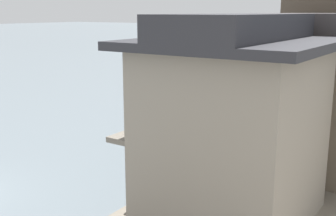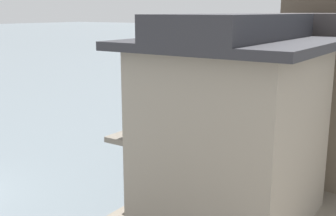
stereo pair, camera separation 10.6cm
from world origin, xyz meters
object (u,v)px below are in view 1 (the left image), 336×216
house_waterfront_second (320,93)px  mooring_post_dock_mid (253,128)px  boat_moored_second (334,62)px  boat_midriver_upstream (265,79)px  mooring_post_dock_far (302,102)px  house_waterfront_nearest (234,122)px  boat_moored_third (315,92)px  mooring_post_dock_near (135,196)px  boat_moored_nearest (199,152)px

house_waterfront_second → mooring_post_dock_mid: size_ratio=7.41×
boat_moored_second → boat_midriver_upstream: 19.54m
boat_moored_second → house_waterfront_second: bearing=-77.7°
boat_midriver_upstream → house_waterfront_second: bearing=-63.9°
boat_midriver_upstream → boat_moored_second: bearing=83.7°
boat_moored_second → house_waterfront_second: 44.10m
boat_midriver_upstream → mooring_post_dock_far: 15.68m
boat_moored_second → house_waterfront_nearest: bearing=-80.1°
boat_moored_third → boat_midriver_upstream: bearing=143.9°
mooring_post_dock_mid → mooring_post_dock_near: bearing=-90.0°
boat_moored_third → house_waterfront_nearest: 25.76m
house_waterfront_second → mooring_post_dock_near: (-3.62, -7.42, -2.60)m
house_waterfront_second → mooring_post_dock_mid: house_waterfront_second is taller
boat_midriver_upstream → mooring_post_dock_far: (7.89, -13.52, 0.93)m
boat_moored_nearest → boat_midriver_upstream: (-5.87, 23.34, 0.09)m
boat_midriver_upstream → mooring_post_dock_near: mooring_post_dock_near is taller
boat_moored_second → house_waterfront_nearest: house_waterfront_nearest is taller
boat_moored_third → mooring_post_dock_mid: 16.95m
house_waterfront_second → mooring_post_dock_mid: (-3.62, 2.11, -2.52)m
boat_moored_second → mooring_post_dock_mid: 41.26m
boat_midriver_upstream → boat_moored_nearest: bearing=-75.9°
mooring_post_dock_far → boat_moored_nearest: bearing=-101.6°
boat_moored_third → boat_midriver_upstream: boat_moored_third is taller
house_waterfront_second → mooring_post_dock_near: bearing=-116.0°
boat_moored_third → mooring_post_dock_far: (1.61, -8.95, 0.90)m
boat_moored_third → mooring_post_dock_near: size_ratio=5.69×
boat_moored_third → house_waterfront_nearest: size_ratio=0.75×
boat_moored_third → mooring_post_dock_near: (1.61, -26.37, 0.88)m
boat_moored_nearest → house_waterfront_nearest: bearing=-52.9°
boat_moored_third → boat_moored_nearest: bearing=-91.2°
mooring_post_dock_far → boat_moored_third: bearing=100.2°
mooring_post_dock_near → mooring_post_dock_far: (0.00, 17.42, 0.02)m
boat_midriver_upstream → house_waterfront_second: 26.43m
house_waterfront_nearest → mooring_post_dock_mid: 9.11m
boat_moored_nearest → boat_moored_second: (-3.71, 42.76, 0.05)m
boat_moored_nearest → boat_midriver_upstream: 24.07m
house_waterfront_nearest → mooring_post_dock_far: house_waterfront_nearest is taller
house_waterfront_second → boat_midriver_upstream: bearing=116.1°
boat_moored_nearest → mooring_post_dock_mid: (2.02, 1.91, 1.08)m
boat_moored_third → mooring_post_dock_mid: mooring_post_dock_mid is taller
boat_moored_nearest → mooring_post_dock_far: size_ratio=5.87×
mooring_post_dock_near → boat_moored_second: bearing=96.5°
boat_moored_second → boat_moored_third: (4.12, -23.99, 0.08)m
boat_moored_nearest → house_waterfront_second: size_ratio=0.70×
mooring_post_dock_near → boat_midriver_upstream: bearing=104.3°
house_waterfront_second → mooring_post_dock_near: 8.65m
boat_moored_nearest → house_waterfront_nearest: house_waterfront_nearest is taller
boat_midriver_upstream → mooring_post_dock_near: bearing=-75.7°
boat_midriver_upstream → mooring_post_dock_mid: 22.85m
house_waterfront_second → boat_moored_nearest: bearing=178.1°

